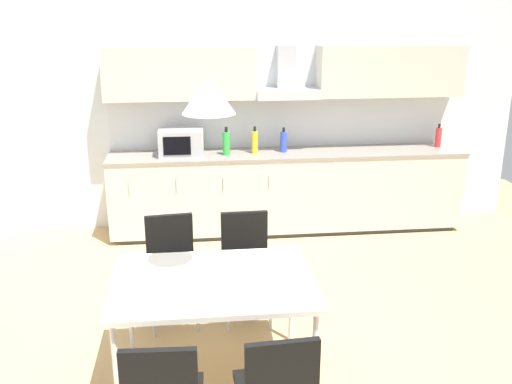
{
  "coord_description": "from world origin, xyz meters",
  "views": [
    {
      "loc": [
        -0.39,
        -3.73,
        2.42
      ],
      "look_at": [
        0.11,
        0.69,
        1.0
      ],
      "focal_mm": 40.0,
      "sensor_mm": 36.0,
      "label": 1
    }
  ],
  "objects_px": {
    "bottle_blue": "(284,141)",
    "chair_far_left": "(171,259)",
    "bottle_red": "(438,137)",
    "dining_table": "(213,286)",
    "pendant_lamp": "(208,95)",
    "microwave": "(181,142)",
    "bottle_green": "(226,143)",
    "chair_far_right": "(246,255)",
    "bottle_yellow": "(255,142)"
  },
  "relations": [
    {
      "from": "microwave",
      "to": "bottle_green",
      "type": "bearing_deg",
      "value": -6.75
    },
    {
      "from": "microwave",
      "to": "bottle_blue",
      "type": "distance_m",
      "value": 1.13
    },
    {
      "from": "chair_far_left",
      "to": "pendant_lamp",
      "type": "xyz_separation_m",
      "value": [
        0.3,
        -0.85,
        1.42
      ]
    },
    {
      "from": "bottle_yellow",
      "to": "bottle_green",
      "type": "distance_m",
      "value": 0.32
    },
    {
      "from": "bottle_blue",
      "to": "bottle_green",
      "type": "bearing_deg",
      "value": -174.01
    },
    {
      "from": "microwave",
      "to": "bottle_red",
      "type": "xyz_separation_m",
      "value": [
        2.93,
        0.05,
        -0.03
      ]
    },
    {
      "from": "bottle_blue",
      "to": "dining_table",
      "type": "bearing_deg",
      "value": -108.16
    },
    {
      "from": "bottle_green",
      "to": "chair_far_left",
      "type": "relative_size",
      "value": 0.35
    },
    {
      "from": "bottle_yellow",
      "to": "chair_far_right",
      "type": "bearing_deg",
      "value": -98.62
    },
    {
      "from": "bottle_red",
      "to": "dining_table",
      "type": "xyz_separation_m",
      "value": [
        -2.71,
        -2.79,
        -0.33
      ]
    },
    {
      "from": "dining_table",
      "to": "chair_far_right",
      "type": "xyz_separation_m",
      "value": [
        0.29,
        0.85,
        -0.17
      ]
    },
    {
      "from": "bottle_red",
      "to": "chair_far_right",
      "type": "height_order",
      "value": "bottle_red"
    },
    {
      "from": "bottle_red",
      "to": "dining_table",
      "type": "bearing_deg",
      "value": -134.17
    },
    {
      "from": "pendant_lamp",
      "to": "bottle_yellow",
      "type": "bearing_deg",
      "value": 78.03
    },
    {
      "from": "chair_far_right",
      "to": "pendant_lamp",
      "type": "xyz_separation_m",
      "value": [
        -0.29,
        -0.85,
        1.42
      ]
    },
    {
      "from": "microwave",
      "to": "bottle_blue",
      "type": "relative_size",
      "value": 1.74
    },
    {
      "from": "microwave",
      "to": "chair_far_right",
      "type": "xyz_separation_m",
      "value": [
        0.52,
        -1.88,
        -0.53
      ]
    },
    {
      "from": "dining_table",
      "to": "chair_far_right",
      "type": "bearing_deg",
      "value": 71.01
    },
    {
      "from": "bottle_green",
      "to": "chair_far_right",
      "type": "bearing_deg",
      "value": -89.02
    },
    {
      "from": "microwave",
      "to": "bottle_green",
      "type": "xyz_separation_m",
      "value": [
        0.49,
        -0.06,
        -0.01
      ]
    },
    {
      "from": "dining_table",
      "to": "pendant_lamp",
      "type": "xyz_separation_m",
      "value": [
        0.0,
        0.0,
        1.24
      ]
    },
    {
      "from": "bottle_red",
      "to": "chair_far_left",
      "type": "relative_size",
      "value": 0.31
    },
    {
      "from": "bottle_green",
      "to": "dining_table",
      "type": "relative_size",
      "value": 0.24
    },
    {
      "from": "bottle_blue",
      "to": "chair_far_left",
      "type": "distance_m",
      "value": 2.3
    },
    {
      "from": "bottle_blue",
      "to": "dining_table",
      "type": "relative_size",
      "value": 0.21
    },
    {
      "from": "microwave",
      "to": "bottle_red",
      "type": "bearing_deg",
      "value": 1.02
    },
    {
      "from": "bottle_yellow",
      "to": "chair_far_right",
      "type": "height_order",
      "value": "bottle_yellow"
    },
    {
      "from": "microwave",
      "to": "pendant_lamp",
      "type": "relative_size",
      "value": 1.5
    },
    {
      "from": "bottle_blue",
      "to": "chair_far_right",
      "type": "height_order",
      "value": "bottle_blue"
    },
    {
      "from": "bottle_green",
      "to": "dining_table",
      "type": "xyz_separation_m",
      "value": [
        -0.26,
        -2.68,
        -0.34
      ]
    },
    {
      "from": "bottle_yellow",
      "to": "pendant_lamp",
      "type": "bearing_deg",
      "value": -101.97
    },
    {
      "from": "chair_far_right",
      "to": "chair_far_left",
      "type": "distance_m",
      "value": 0.6
    },
    {
      "from": "microwave",
      "to": "bottle_blue",
      "type": "bearing_deg",
      "value": 0.46
    },
    {
      "from": "chair_far_right",
      "to": "microwave",
      "type": "bearing_deg",
      "value": 105.44
    },
    {
      "from": "bottle_red",
      "to": "chair_far_right",
      "type": "xyz_separation_m",
      "value": [
        -2.41,
        -1.93,
        -0.5
      ]
    },
    {
      "from": "microwave",
      "to": "dining_table",
      "type": "relative_size",
      "value": 0.37
    },
    {
      "from": "microwave",
      "to": "bottle_yellow",
      "type": "xyz_separation_m",
      "value": [
        0.8,
        -0.02,
        -0.01
      ]
    },
    {
      "from": "bottle_red",
      "to": "pendant_lamp",
      "type": "height_order",
      "value": "pendant_lamp"
    },
    {
      "from": "chair_far_right",
      "to": "chair_far_left",
      "type": "height_order",
      "value": "same"
    },
    {
      "from": "microwave",
      "to": "pendant_lamp",
      "type": "height_order",
      "value": "pendant_lamp"
    },
    {
      "from": "chair_far_right",
      "to": "chair_far_left",
      "type": "relative_size",
      "value": 1.0
    },
    {
      "from": "dining_table",
      "to": "bottle_red",
      "type": "bearing_deg",
      "value": 45.83
    },
    {
      "from": "bottle_blue",
      "to": "chair_far_left",
      "type": "bearing_deg",
      "value": -122.47
    },
    {
      "from": "microwave",
      "to": "bottle_yellow",
      "type": "distance_m",
      "value": 0.8
    },
    {
      "from": "chair_far_left",
      "to": "bottle_red",
      "type": "bearing_deg",
      "value": 32.73
    },
    {
      "from": "dining_table",
      "to": "pendant_lamp",
      "type": "distance_m",
      "value": 1.24
    },
    {
      "from": "bottle_green",
      "to": "chair_far_right",
      "type": "relative_size",
      "value": 0.35
    },
    {
      "from": "bottle_blue",
      "to": "bottle_yellow",
      "type": "distance_m",
      "value": 0.33
    },
    {
      "from": "microwave",
      "to": "dining_table",
      "type": "height_order",
      "value": "microwave"
    },
    {
      "from": "bottle_yellow",
      "to": "pendant_lamp",
      "type": "xyz_separation_m",
      "value": [
        -0.58,
        -2.71,
        0.9
      ]
    }
  ]
}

